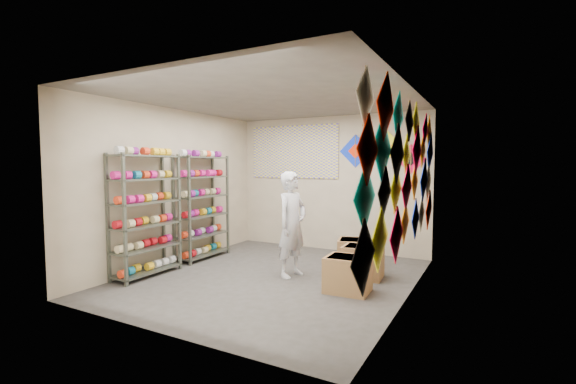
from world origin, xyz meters
The scene contains 12 objects.
ground centered at (0.00, 0.00, 0.00)m, with size 4.50×4.50×0.00m, color #34312E.
room_walls centered at (0.00, 0.00, 1.64)m, with size 4.50×4.50×4.50m.
shelf_rack_front centered at (-1.78, -0.85, 0.95)m, with size 0.40×1.10×1.90m, color #4C5147.
shelf_rack_back centered at (-1.78, 0.45, 0.95)m, with size 0.40×1.10×1.90m, color #4C5147.
string_spools centered at (-1.78, -0.20, 1.05)m, with size 0.12×2.36×0.12m.
kite_wall_display centered at (1.98, 0.00, 1.61)m, with size 0.06×4.37×2.05m.
back_wall_kites centered at (1.03, 2.24, 1.99)m, with size 1.65×0.02×0.87m.
poster centered at (-0.80, 2.23, 2.00)m, with size 2.00×0.01×1.10m, color #5D52B2.
shopkeeper centered at (0.22, 0.20, 0.81)m, with size 0.49×0.66×1.62m, color beige.
carton_a centered at (1.24, -0.10, 0.24)m, with size 0.58×0.48×0.48m, color olive.
carton_b centered at (1.21, 0.65, 0.24)m, with size 0.59×0.48×0.48m, color olive.
carton_c centered at (0.84, 1.25, 0.23)m, with size 0.47×0.52×0.45m, color olive.
Camera 1 is at (2.95, -5.00, 1.72)m, focal length 24.00 mm.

